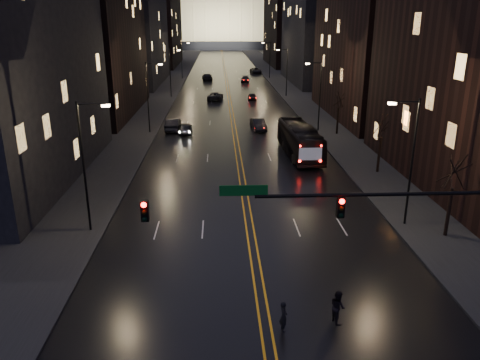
{
  "coord_description": "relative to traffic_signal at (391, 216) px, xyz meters",
  "views": [
    {
      "loc": [
        -2.09,
        -19.83,
        13.75
      ],
      "look_at": [
        -0.66,
        10.86,
        3.31
      ],
      "focal_mm": 35.0,
      "sensor_mm": 36.0,
      "label": 1
    }
  ],
  "objects": [
    {
      "name": "tree_right_mid",
      "position": [
        7.09,
        22.0,
        -0.58
      ],
      "size": [
        2.4,
        2.4,
        6.65
      ],
      "color": "black",
      "rests_on": "ground"
    },
    {
      "name": "building_right_mid",
      "position": [
        15.09,
        92.0,
        7.9
      ],
      "size": [
        12.0,
        34.0,
        26.0
      ],
      "primitive_type": "cube",
      "color": "black",
      "rests_on": "ground"
    },
    {
      "name": "capitol",
      "position": [
        -5.91,
        250.0,
        12.05
      ],
      "size": [
        90.0,
        50.0,
        58.5
      ],
      "color": "black",
      "rests_on": "ground"
    },
    {
      "name": "oncoming_car_b",
      "position": [
        -14.0,
        41.45,
        -4.27
      ],
      "size": [
        1.84,
        5.06,
        1.66
      ],
      "primitive_type": "imported",
      "rotation": [
        0.0,
        0.0,
        3.12
      ],
      "color": "black",
      "rests_on": "ground"
    },
    {
      "name": "building_left_far",
      "position": [
        -26.91,
        92.0,
        4.9
      ],
      "size": [
        12.0,
        34.0,
        20.0
      ],
      "primitive_type": "cube",
      "color": "black",
      "rests_on": "ground"
    },
    {
      "name": "road",
      "position": [
        -5.91,
        130.0,
        -5.09
      ],
      "size": [
        20.0,
        320.0,
        0.02
      ],
      "primitive_type": "cube",
      "color": "black",
      "rests_on": "ground"
    },
    {
      "name": "oncoming_car_d",
      "position": [
        -10.58,
        97.36,
        -4.29
      ],
      "size": [
        2.85,
        5.84,
        1.63
      ],
      "primitive_type": "imported",
      "rotation": [
        0.0,
        0.0,
        3.24
      ],
      "color": "black",
      "rests_on": "ground"
    },
    {
      "name": "streetlamp_left_mid",
      "position": [
        -16.72,
        40.0,
        -0.02
      ],
      "size": [
        2.13,
        0.25,
        9.0
      ],
      "color": "black",
      "rests_on": "ground"
    },
    {
      "name": "oncoming_car_c",
      "position": [
        -8.5,
        66.59,
        -4.37
      ],
      "size": [
        3.12,
        5.59,
        1.48
      ],
      "primitive_type": "imported",
      "rotation": [
        0.0,
        0.0,
        3.01
      ],
      "color": "black",
      "rests_on": "ground"
    },
    {
      "name": "streetlamp_left_dist",
      "position": [
        -16.72,
        100.0,
        -0.02
      ],
      "size": [
        2.13,
        0.25,
        9.0
      ],
      "color": "black",
      "rests_on": "ground"
    },
    {
      "name": "streetlamp_right_dist",
      "position": [
        4.91,
        100.0,
        -0.02
      ],
      "size": [
        2.13,
        0.25,
        9.0
      ],
      "color": "black",
      "rests_on": "ground"
    },
    {
      "name": "building_left_mid",
      "position": [
        -26.91,
        54.0,
        8.9
      ],
      "size": [
        12.0,
        30.0,
        28.0
      ],
      "primitive_type": "cube",
      "color": "black",
      "rests_on": "ground"
    },
    {
      "name": "building_left_dist",
      "position": [
        -26.91,
        140.0,
        6.9
      ],
      "size": [
        12.0,
        40.0,
        24.0
      ],
      "primitive_type": "cube",
      "color": "black",
      "rests_on": "ground"
    },
    {
      "name": "receding_car_d",
      "position": [
        2.59,
        112.83,
        -4.34
      ],
      "size": [
        3.18,
        5.77,
        1.53
      ],
      "primitive_type": "imported",
      "rotation": [
        0.0,
        0.0,
        0.12
      ],
      "color": "black",
      "rests_on": "ground"
    },
    {
      "name": "pedestrian_b",
      "position": [
        -2.44,
        -0.89,
        -4.26
      ],
      "size": [
        0.64,
        0.91,
        1.69
      ],
      "primitive_type": "imported",
      "rotation": [
        0.0,
        0.0,
        1.81
      ],
      "color": "black",
      "rests_on": "ground"
    },
    {
      "name": "tree_right_near",
      "position": [
        7.09,
        8.0,
        -0.58
      ],
      "size": [
        2.4,
        2.4,
        6.65
      ],
      "color": "black",
      "rests_on": "ground"
    },
    {
      "name": "oncoming_car_a",
      "position": [
        -12.25,
        39.49,
        -4.37
      ],
      "size": [
        2.04,
        4.4,
        1.46
      ],
      "primitive_type": "imported",
      "rotation": [
        0.0,
        0.0,
        3.22
      ],
      "color": "black",
      "rests_on": "ground"
    },
    {
      "name": "tree_right_far",
      "position": [
        7.09,
        38.0,
        -0.58
      ],
      "size": [
        2.4,
        2.4,
        6.65
      ],
      "color": "black",
      "rests_on": "ground"
    },
    {
      "name": "receding_car_c",
      "position": [
        -1.5,
        92.59,
        -4.41
      ],
      "size": [
        2.3,
        4.93,
        1.39
      ],
      "primitive_type": "imported",
      "rotation": [
        0.0,
        0.0,
        -0.07
      ],
      "color": "black",
      "rests_on": "ground"
    },
    {
      "name": "streetlamp_left_near",
      "position": [
        -16.72,
        10.0,
        -0.02
      ],
      "size": [
        2.13,
        0.25,
        9.0
      ],
      "color": "black",
      "rests_on": "ground"
    },
    {
      "name": "receding_car_b",
      "position": [
        -1.76,
        66.04,
        -4.46
      ],
      "size": [
        1.69,
        3.86,
        1.29
      ],
      "primitive_type": "imported",
      "rotation": [
        0.0,
        0.0,
        -0.04
      ],
      "color": "black",
      "rests_on": "ground"
    },
    {
      "name": "sidewalk_left",
      "position": [
        -19.91,
        130.0,
        -5.02
      ],
      "size": [
        8.0,
        320.0,
        0.16
      ],
      "primitive_type": "cube",
      "color": "black",
      "rests_on": "ground"
    },
    {
      "name": "building_right_dist",
      "position": [
        15.09,
        140.0,
        5.9
      ],
      "size": [
        12.0,
        40.0,
        22.0
      ],
      "primitive_type": "cube",
      "color": "black",
      "rests_on": "ground"
    },
    {
      "name": "pedestrian_a",
      "position": [
        -5.11,
        -1.45,
        -4.33
      ],
      "size": [
        0.44,
        0.61,
        1.54
      ],
      "primitive_type": "imported",
      "rotation": [
        0.0,
        0.0,
        1.71
      ],
      "color": "black",
      "rests_on": "ground"
    },
    {
      "name": "center_line",
      "position": [
        -5.91,
        130.0,
        -5.08
      ],
      "size": [
        0.62,
        320.0,
        0.01
      ],
      "primitive_type": "cube",
      "color": "orange",
      "rests_on": "road"
    },
    {
      "name": "streetlamp_right_far",
      "position": [
        4.91,
        70.0,
        -0.02
      ],
      "size": [
        2.13,
        0.25,
        9.0
      ],
      "color": "black",
      "rests_on": "ground"
    },
    {
      "name": "streetlamp_left_far",
      "position": [
        -16.72,
        70.0,
        -0.02
      ],
      "size": [
        2.13,
        0.25,
        9.0
      ],
      "color": "black",
      "rests_on": "ground"
    },
    {
      "name": "streetlamp_right_mid",
      "position": [
        4.91,
        40.0,
        -0.02
      ],
      "size": [
        2.13,
        0.25,
        9.0
      ],
      "color": "black",
      "rests_on": "ground"
    },
    {
      "name": "receding_car_a",
      "position": [
        -2.71,
        41.15,
        -4.34
      ],
      "size": [
        2.02,
        4.73,
        1.52
      ],
      "primitive_type": "imported",
      "rotation": [
        0.0,
        0.0,
        0.09
      ],
      "color": "black",
      "rests_on": "ground"
    },
    {
      "name": "bus",
      "position": [
        0.69,
        28.66,
        -3.44
      ],
      "size": [
        3.35,
        12.06,
        3.33
      ],
      "primitive_type": "imported",
      "rotation": [
        0.0,
        0.0,
        0.05
      ],
      "color": "black",
      "rests_on": "ground"
    },
    {
      "name": "ground",
      "position": [
        -5.91,
        0.0,
        -5.1
      ],
      "size": [
        900.0,
        900.0,
        0.0
      ],
      "primitive_type": "plane",
      "color": "black",
      "rests_on": "ground"
    },
    {
      "name": "streetlamp_right_near",
      "position": [
        4.91,
        10.0,
        -0.02
      ],
      "size": [
        2.13,
        0.25,
        9.0
      ],
      "color": "black",
      "rests_on": "ground"
    },
    {
      "name": "traffic_signal",
      "position": [
        0.0,
        0.0,
        0.0
      ],
      "size": [
        17.29,
        0.45,
        7.0
      ],
      "color": "black",
      "rests_on": "ground"
    },
    {
      "name": "sidewalk_right",
      "position": [
        8.09,
        130.0,
        -5.02
      ],
      "size": [
        8.0,
        320.0,
        0.16
      ],
      "primitive_type": "cube",
      "color": "black",
      "rests_on": "ground"
    }
  ]
}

